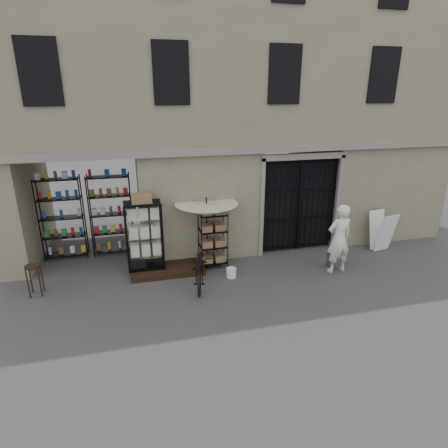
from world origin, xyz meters
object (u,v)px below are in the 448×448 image
object	(u,v)px
display_cabinet	(145,239)
wire_rack	(213,240)
white_bucket	(231,273)
market_umbrella	(206,207)
shopkeeper	(335,271)
easel_sign	(382,231)
bicycle	(201,283)
steel_bollard	(330,254)
wooden_stool	(35,279)

from	to	relation	value
display_cabinet	wire_rack	size ratio (longest dim) A/B	1.21
white_bucket	market_umbrella	bearing A→B (deg)	118.90
shopkeeper	easel_sign	xyz separation A→B (m)	(2.10, 0.99, 0.64)
bicycle	steel_bollard	bearing A→B (deg)	14.92
white_bucket	wooden_stool	distance (m)	4.95
bicycle	shopkeeper	xyz separation A→B (m)	(3.81, -0.21, 0.00)
wooden_stool	shopkeeper	world-z (taller)	wooden_stool
wooden_stool	easel_sign	bearing A→B (deg)	2.12
wire_rack	display_cabinet	bearing A→B (deg)	162.47
display_cabinet	white_bucket	bearing A→B (deg)	-40.65
shopkeeper	display_cabinet	bearing A→B (deg)	-18.32
white_bucket	steel_bollard	distance (m)	2.93
white_bucket	shopkeeper	bearing A→B (deg)	-6.96
bicycle	easel_sign	bearing A→B (deg)	20.78
wire_rack	bicycle	bearing A→B (deg)	-134.06
market_umbrella	steel_bollard	bearing A→B (deg)	-15.14
bicycle	steel_bollard	xyz separation A→B (m)	(3.78, 0.11, 0.39)
shopkeeper	easel_sign	size ratio (longest dim) A/B	1.59
bicycle	wooden_stool	size ratio (longest dim) A/B	2.30
wire_rack	shopkeeper	size ratio (longest dim) A/B	0.86
easel_sign	shopkeeper	bearing A→B (deg)	-163.62
wooden_stool	easel_sign	size ratio (longest dim) A/B	0.65
bicycle	easel_sign	distance (m)	6.00
steel_bollard	easel_sign	size ratio (longest dim) A/B	0.63
wire_rack	shopkeeper	bearing A→B (deg)	-33.64
shopkeeper	bicycle	bearing A→B (deg)	-7.97
white_bucket	easel_sign	size ratio (longest dim) A/B	0.22
steel_bollard	shopkeeper	size ratio (longest dim) A/B	0.40
market_umbrella	bicycle	xyz separation A→B (m)	(-0.37, -1.03, -1.79)
white_bucket	shopkeeper	world-z (taller)	white_bucket
market_umbrella	white_bucket	bearing A→B (deg)	-61.10
wire_rack	easel_sign	world-z (taller)	wire_rack
shopkeeper	steel_bollard	bearing A→B (deg)	-88.07
market_umbrella	wooden_stool	bearing A→B (deg)	-172.12
white_bucket	easel_sign	bearing A→B (deg)	7.14
bicycle	wire_rack	bearing A→B (deg)	73.71
display_cabinet	steel_bollard	distance (m)	5.24
bicycle	easel_sign	world-z (taller)	easel_sign
bicycle	wooden_stool	world-z (taller)	bicycle
wire_rack	market_umbrella	bearing A→B (deg)	131.25
wire_rack	easel_sign	distance (m)	5.39
bicycle	shopkeeper	world-z (taller)	bicycle
display_cabinet	market_umbrella	distance (m)	1.90
steel_bollard	display_cabinet	bearing A→B (deg)	169.89
wire_rack	shopkeeper	xyz separation A→B (m)	(3.29, -1.14, -0.82)
market_umbrella	bicycle	world-z (taller)	market_umbrella
market_umbrella	wooden_stool	world-z (taller)	market_umbrella
wire_rack	steel_bollard	distance (m)	3.38
bicycle	wooden_stool	distance (m)	4.12
display_cabinet	steel_bollard	world-z (taller)	display_cabinet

